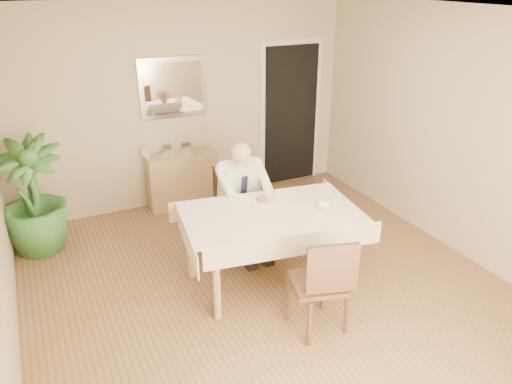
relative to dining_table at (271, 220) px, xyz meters
name	(u,v)px	position (x,y,z in m)	size (l,w,h in m)	color
room	(273,170)	(-0.12, -0.26, 0.63)	(5.00, 5.02, 2.60)	brown
doorway	(290,115)	(1.43, 2.20, 0.33)	(0.96, 0.07, 2.10)	silver
mirror	(173,88)	(-0.25, 2.21, 0.88)	(0.86, 0.04, 0.76)	silver
dining_table	(271,220)	(0.00, 0.00, 0.00)	(1.85, 1.25, 0.75)	tan
chair_far	(235,199)	(0.00, 0.88, -0.15)	(0.48, 0.48, 0.92)	#41271A
chair_near	(323,281)	(0.02, -0.93, -0.15)	(0.53, 0.54, 0.92)	#41271A
seated_man	(246,195)	(0.00, 0.59, 0.02)	(0.48, 0.72, 1.24)	white
plate	(263,201)	(0.04, 0.25, 0.09)	(0.26, 0.26, 0.02)	white
food	(263,199)	(0.04, 0.25, 0.11)	(0.14, 0.14, 0.06)	brown
knife	(269,201)	(0.08, 0.19, 0.11)	(0.01, 0.01, 0.13)	silver
fork	(262,202)	(0.00, 0.19, 0.11)	(0.01, 0.01, 0.13)	silver
coffee_mug	(324,204)	(0.50, -0.16, 0.14)	(0.13, 0.13, 0.10)	white
sideboard	(183,180)	(-0.25, 2.06, -0.31)	(0.90, 0.31, 0.72)	tan
photo_frame_left	(145,152)	(-0.70, 2.12, 0.13)	(0.10, 0.02, 0.14)	silver
photo_frame_center	(167,150)	(-0.42, 2.10, 0.13)	(0.10, 0.02, 0.14)	silver
photo_frame_right	(186,147)	(-0.17, 2.09, 0.13)	(0.10, 0.02, 0.14)	silver
potted_palm	(32,197)	(-2.07, 1.63, -0.02)	(0.72, 0.72, 1.29)	#2C6024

